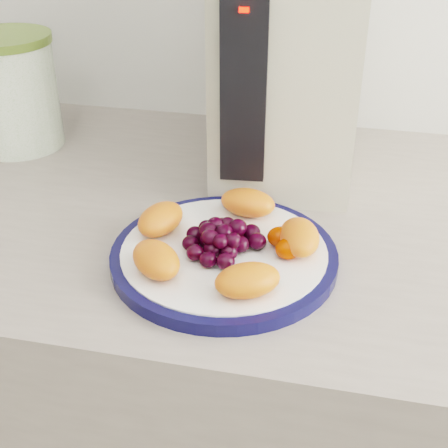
# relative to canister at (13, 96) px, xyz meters

# --- Properties ---
(counter) EXTENTS (3.50, 0.60, 0.90)m
(counter) POSITION_rel_canister_xyz_m (0.30, -0.12, -0.53)
(counter) COLOR gray
(counter) RESTS_ON floor
(cabinet_face) EXTENTS (3.48, 0.58, 0.84)m
(cabinet_face) POSITION_rel_canister_xyz_m (0.30, -0.12, -0.56)
(cabinet_face) COLOR #A0765D
(cabinet_face) RESTS_ON floor
(plate_rim) EXTENTS (0.25, 0.25, 0.01)m
(plate_rim) POSITION_rel_canister_xyz_m (0.38, -0.25, -0.07)
(plate_rim) COLOR #0D0F3E
(plate_rim) RESTS_ON counter
(plate_face) EXTENTS (0.23, 0.23, 0.02)m
(plate_face) POSITION_rel_canister_xyz_m (0.38, -0.25, -0.07)
(plate_face) COLOR white
(plate_face) RESTS_ON counter
(canister) EXTENTS (0.15, 0.15, 0.16)m
(canister) POSITION_rel_canister_xyz_m (0.00, 0.00, 0.00)
(canister) COLOR #376D11
(canister) RESTS_ON counter
(canister_lid) EXTENTS (0.15, 0.15, 0.01)m
(canister_lid) POSITION_rel_canister_xyz_m (0.00, 0.00, 0.09)
(canister_lid) COLOR olive
(canister_lid) RESTS_ON canister
(appliance_body) EXTENTS (0.20, 0.27, 0.31)m
(appliance_body) POSITION_rel_canister_xyz_m (0.41, 0.01, 0.08)
(appliance_body) COLOR #BEB9A0
(appliance_body) RESTS_ON counter
(appliance_panel) EXTENTS (0.06, 0.02, 0.23)m
(appliance_panel) POSITION_rel_canister_xyz_m (0.38, -0.13, 0.08)
(appliance_panel) COLOR black
(appliance_panel) RESTS_ON appliance_body
(appliance_led) EXTENTS (0.01, 0.01, 0.01)m
(appliance_led) POSITION_rel_canister_xyz_m (0.38, -0.14, 0.17)
(appliance_led) COLOR #FF0C05
(appliance_led) RESTS_ON appliance_panel
(fruit_plate) EXTENTS (0.22, 0.22, 0.03)m
(fruit_plate) POSITION_rel_canister_xyz_m (0.38, -0.25, -0.05)
(fruit_plate) COLOR #F2571F
(fruit_plate) RESTS_ON plate_face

